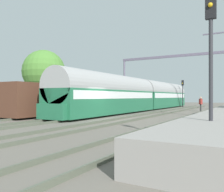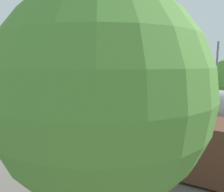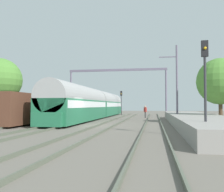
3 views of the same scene
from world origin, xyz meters
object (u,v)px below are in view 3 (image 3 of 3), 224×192
Objects in this scene: person_crossing at (145,111)px; railway_signal_far at (121,99)px; freight_car at (34,108)px; railway_signal_near at (205,76)px; catenary_gantry at (117,81)px; passenger_train at (96,104)px.

person_crossing is 0.38× the size of railway_signal_far.
freight_car is 7.51× the size of person_crossing.
person_crossing is 21.67m from railway_signal_near.
railway_signal_far reaches higher than person_crossing.
railway_signal_far is at bearing 75.88° from freight_car.
catenary_gantry reaches higher than railway_signal_far.
person_crossing is at bearing 47.50° from freight_car.
person_crossing is 0.32× the size of railway_signal_near.
passenger_train is at bearing 118.49° from railway_signal_near.
person_crossing is at bearing -67.17° from railway_signal_far.
railway_signal_far is (5.92, 23.51, 1.45)m from freight_car.
railway_signal_near reaches higher than railway_signal_far.
railway_signal_near is (10.84, -19.98, 1.45)m from passenger_train.
railway_signal_far is at bearing -18.91° from person_crossing.
railway_signal_near reaches higher than person_crossing.
railway_signal_far is 0.28× the size of catenary_gantry.
passenger_train reaches higher than freight_car.
railway_signal_near is 1.19× the size of railway_signal_far.
catenary_gantry is at bearing 71.01° from freight_car.
catenary_gantry is at bearing -89.23° from railway_signal_far.
passenger_train is 11.37m from freight_car.
passenger_train is at bearing -98.47° from railway_signal_far.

